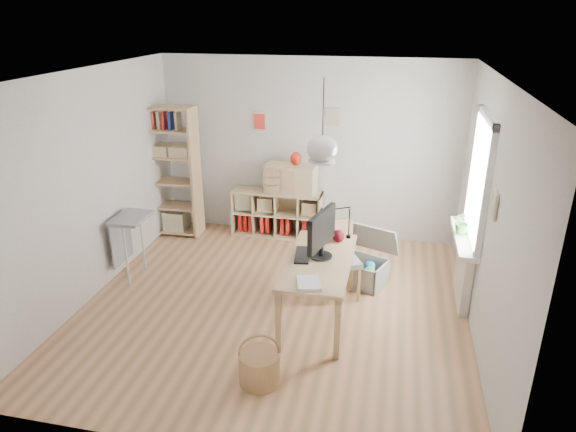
% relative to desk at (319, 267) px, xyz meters
% --- Properties ---
extents(ground, '(4.50, 4.50, 0.00)m').
position_rel_desk_xyz_m(ground, '(-0.55, 0.15, -0.66)').
color(ground, tan).
rests_on(ground, ground).
extents(room_shell, '(4.50, 4.50, 4.50)m').
position_rel_desk_xyz_m(room_shell, '(-0.00, 0.00, 1.34)').
color(room_shell, white).
rests_on(room_shell, ground).
extents(window_unit, '(0.07, 1.16, 1.46)m').
position_rel_desk_xyz_m(window_unit, '(1.68, 0.75, 0.89)').
color(window_unit, white).
rests_on(window_unit, ground).
extents(radiator, '(0.10, 0.80, 0.80)m').
position_rel_desk_xyz_m(radiator, '(1.64, 0.75, -0.26)').
color(radiator, white).
rests_on(radiator, ground).
extents(windowsill, '(0.22, 1.20, 0.06)m').
position_rel_desk_xyz_m(windowsill, '(1.59, 0.75, 0.17)').
color(windowsill, white).
rests_on(windowsill, radiator).
extents(desk, '(0.70, 1.50, 0.75)m').
position_rel_desk_xyz_m(desk, '(0.00, 0.00, 0.00)').
color(desk, tan).
rests_on(desk, ground).
extents(cube_shelf, '(1.40, 0.38, 0.72)m').
position_rel_desk_xyz_m(cube_shelf, '(-1.02, 2.23, -0.36)').
color(cube_shelf, tan).
rests_on(cube_shelf, ground).
extents(tall_bookshelf, '(0.80, 0.38, 2.00)m').
position_rel_desk_xyz_m(tall_bookshelf, '(-2.59, 1.95, 0.43)').
color(tall_bookshelf, tan).
rests_on(tall_bookshelf, ground).
extents(side_table, '(0.40, 0.55, 0.85)m').
position_rel_desk_xyz_m(side_table, '(-2.59, 0.50, 0.01)').
color(side_table, '#98989B').
rests_on(side_table, ground).
extents(chair, '(0.59, 0.59, 0.92)m').
position_rel_desk_xyz_m(chair, '(0.14, 0.61, -0.13)').
color(chair, '#98989B').
rests_on(chair, ground).
extents(wicker_basket, '(0.39, 0.39, 0.54)m').
position_rel_desk_xyz_m(wicker_basket, '(-0.37, -1.21, -0.48)').
color(wicker_basket, olive).
rests_on(wicker_basket, ground).
extents(storage_chest, '(0.87, 0.92, 0.68)m').
position_rel_desk_xyz_m(storage_chest, '(0.43, 0.98, -0.43)').
color(storage_chest, '#B4B5B0').
rests_on(storage_chest, ground).
extents(monitor, '(0.25, 0.62, 0.54)m').
position_rel_desk_xyz_m(monitor, '(0.01, 0.07, 0.40)').
color(monitor, black).
rests_on(monitor, desk).
extents(keyboard, '(0.21, 0.44, 0.02)m').
position_rel_desk_xyz_m(keyboard, '(-0.20, 0.05, 0.10)').
color(keyboard, black).
rests_on(keyboard, desk).
extents(task_lamp, '(0.38, 0.14, 0.40)m').
position_rel_desk_xyz_m(task_lamp, '(0.07, 0.59, 0.37)').
color(task_lamp, black).
rests_on(task_lamp, desk).
extents(yarn_ball, '(0.15, 0.15, 0.15)m').
position_rel_desk_xyz_m(yarn_ball, '(0.15, 0.50, 0.17)').
color(yarn_ball, '#4D0A17').
rests_on(yarn_ball, desk).
extents(paper_tray, '(0.30, 0.34, 0.03)m').
position_rel_desk_xyz_m(paper_tray, '(-0.02, -0.57, 0.11)').
color(paper_tray, white).
rests_on(paper_tray, desk).
extents(drawer_chest, '(0.79, 0.41, 0.44)m').
position_rel_desk_xyz_m(drawer_chest, '(-0.78, 2.19, 0.28)').
color(drawer_chest, tan).
rests_on(drawer_chest, cube_shelf).
extents(red_vase, '(0.17, 0.17, 0.20)m').
position_rel_desk_xyz_m(red_vase, '(-0.70, 2.19, 0.60)').
color(red_vase, '#AD1D0E').
rests_on(red_vase, drawer_chest).
extents(potted_plant, '(0.27, 0.24, 0.29)m').
position_rel_desk_xyz_m(potted_plant, '(1.57, 0.81, 0.35)').
color(potted_plant, '#2D5D22').
rests_on(potted_plant, windowsill).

